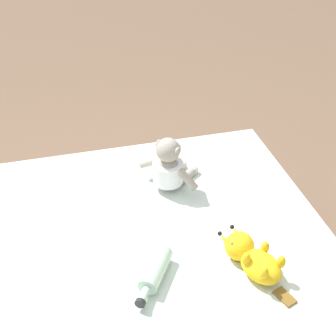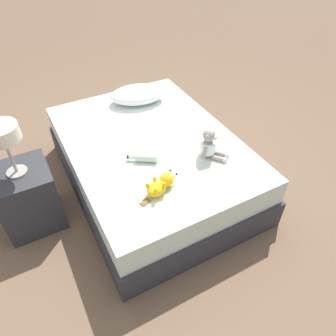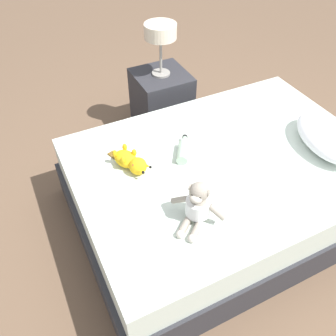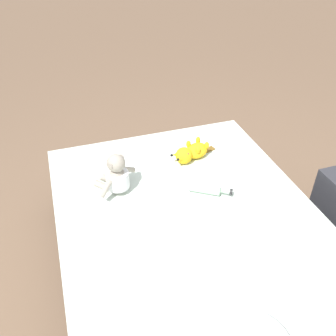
{
  "view_description": "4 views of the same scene",
  "coord_description": "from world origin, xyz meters",
  "views": [
    {
      "loc": [
        -1.12,
        -0.02,
        1.64
      ],
      "look_at": [
        0.3,
        -0.38,
        0.57
      ],
      "focal_mm": 48.89,
      "sensor_mm": 36.0,
      "label": 1
    },
    {
      "loc": [
        -0.85,
        -1.87,
        2.01
      ],
      "look_at": [
        -0.07,
        -0.43,
        0.53
      ],
      "focal_mm": 33.75,
      "sensor_mm": 36.0,
      "label": 2
    },
    {
      "loc": [
        1.24,
        -1.0,
        1.88
      ],
      "look_at": [
        0.0,
        -0.39,
        0.56
      ],
      "focal_mm": 37.92,
      "sensor_mm": 36.0,
      "label": 3
    },
    {
      "loc": [
        0.51,
        1.15,
        1.75
      ],
      "look_at": [
        0.02,
        -0.38,
        0.55
      ],
      "focal_mm": 39.33,
      "sensor_mm": 36.0,
      "label": 4
    }
  ],
  "objects": [
    {
      "name": "plush_yellow_creature",
      "position": [
        -0.18,
        -0.54,
        0.52
      ],
      "size": [
        0.32,
        0.18,
        0.1
      ],
      "color": "yellow",
      "rests_on": "bed"
    },
    {
      "name": "plush_monkey",
      "position": [
        0.3,
        -0.38,
        0.57
      ],
      "size": [
        0.26,
        0.25,
        0.24
      ],
      "color": "#9E9384",
      "rests_on": "bed"
    },
    {
      "name": "ground_plane",
      "position": [
        0.0,
        0.0,
        0.0
      ],
      "size": [
        16.0,
        16.0,
        0.0
      ],
      "primitive_type": "plane",
      "color": "brown"
    },
    {
      "name": "glass_bottle",
      "position": [
        -0.15,
        -0.22,
        0.5
      ],
      "size": [
        0.22,
        0.16,
        0.06
      ],
      "color": "#B2D1B7",
      "rests_on": "bed"
    },
    {
      "name": "bed",
      "position": [
        0.0,
        0.0,
        0.23
      ],
      "size": [
        1.32,
        1.84,
        0.47
      ],
      "color": "#2D2D33",
      "rests_on": "ground_plane"
    }
  ]
}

